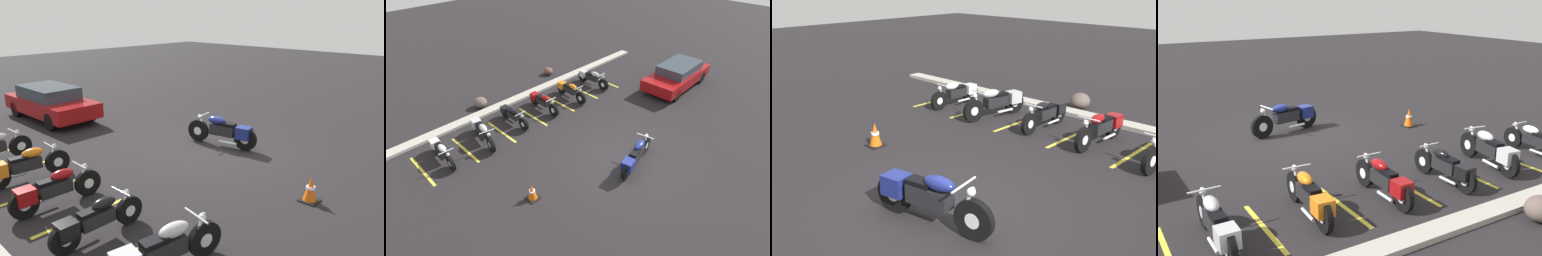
# 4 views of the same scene
# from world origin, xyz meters

# --- Properties ---
(ground) EXTENTS (60.00, 60.00, 0.00)m
(ground) POSITION_xyz_m (0.00, 0.00, 0.00)
(ground) COLOR black
(motorcycle_navy_featured) EXTENTS (2.35, 0.83, 0.93)m
(motorcycle_navy_featured) POSITION_xyz_m (0.05, -0.42, 0.50)
(motorcycle_navy_featured) COLOR black
(motorcycle_navy_featured) RESTS_ON ground
(parked_bike_0) EXTENTS (0.55, 1.95, 0.77)m
(parked_bike_0) POSITION_xyz_m (-4.71, 5.03, 0.41)
(parked_bike_0) COLOR black
(parked_bike_0) RESTS_ON ground
(parked_bike_1) EXTENTS (0.75, 2.18, 0.87)m
(parked_bike_1) POSITION_xyz_m (-2.99, 5.00, 0.46)
(parked_bike_1) COLOR black
(parked_bike_1) RESTS_ON ground
(parked_bike_2) EXTENTS (0.55, 1.96, 0.77)m
(parked_bike_2) POSITION_xyz_m (-1.37, 5.17, 0.41)
(parked_bike_2) COLOR black
(parked_bike_2) RESTS_ON ground
(parked_bike_3) EXTENTS (0.58, 2.07, 0.81)m
(parked_bike_3) POSITION_xyz_m (0.31, 5.12, 0.43)
(parked_bike_3) COLOR black
(parked_bike_3) RESTS_ON ground
(parked_bike_4) EXTENTS (0.59, 2.12, 0.83)m
(parked_bike_4) POSITION_xyz_m (2.01, 5.00, 0.44)
(parked_bike_4) COLOR black
(parked_bike_4) RESTS_ON ground
(parked_bike_5) EXTENTS (0.59, 2.12, 0.83)m
(parked_bike_5) POSITION_xyz_m (3.84, 5.16, 0.44)
(parked_bike_5) COLOR black
(parked_bike_5) RESTS_ON ground
(concrete_curb) EXTENTS (18.00, 0.50, 0.12)m
(concrete_curb) POSITION_xyz_m (0.00, 6.75, 0.06)
(concrete_curb) COLOR #A8A399
(concrete_curb) RESTS_ON ground
(landscape_rock_1) EXTENTS (0.88, 0.88, 0.51)m
(landscape_rock_1) POSITION_xyz_m (-1.67, 7.43, 0.25)
(landscape_rock_1) COLOR brown
(landscape_rock_1) RESTS_ON ground
(traffic_cone) EXTENTS (0.40, 0.40, 0.59)m
(traffic_cone) POSITION_xyz_m (-3.57, 1.05, 0.28)
(traffic_cone) COLOR black
(traffic_cone) RESTS_ON ground
(stall_line_1) EXTENTS (0.10, 2.10, 0.00)m
(stall_line_1) POSITION_xyz_m (-3.87, 4.94, 0.00)
(stall_line_1) COLOR gold
(stall_line_1) RESTS_ON ground
(stall_line_2) EXTENTS (0.10, 2.10, 0.00)m
(stall_line_2) POSITION_xyz_m (-2.17, 4.94, 0.00)
(stall_line_2) COLOR gold
(stall_line_2) RESTS_ON ground
(stall_line_3) EXTENTS (0.10, 2.10, 0.00)m
(stall_line_3) POSITION_xyz_m (-0.47, 4.94, 0.00)
(stall_line_3) COLOR gold
(stall_line_3) RESTS_ON ground
(stall_line_4) EXTENTS (0.10, 2.10, 0.00)m
(stall_line_4) POSITION_xyz_m (1.23, 4.94, 0.00)
(stall_line_4) COLOR gold
(stall_line_4) RESTS_ON ground
(stall_line_5) EXTENTS (0.10, 2.10, 0.00)m
(stall_line_5) POSITION_xyz_m (2.93, 4.94, 0.00)
(stall_line_5) COLOR gold
(stall_line_5) RESTS_ON ground
(stall_line_6) EXTENTS (0.10, 2.10, 0.00)m
(stall_line_6) POSITION_xyz_m (4.63, 4.94, 0.00)
(stall_line_6) COLOR gold
(stall_line_6) RESTS_ON ground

